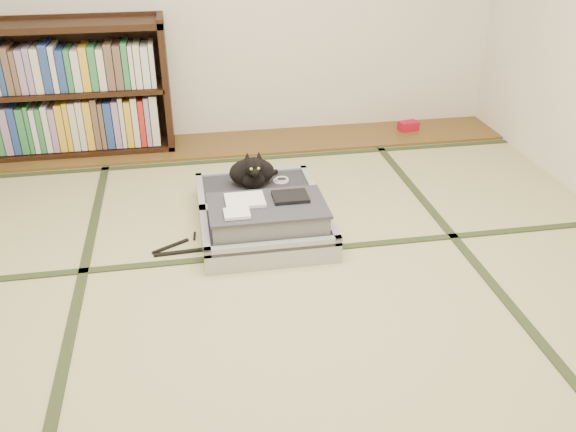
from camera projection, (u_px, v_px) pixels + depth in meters
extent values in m
plane|color=#C8C285|center=(291.00, 297.00, 2.91)|extent=(4.50, 4.50, 0.00)
cube|color=brown|center=(244.00, 143.00, 4.64)|extent=(4.00, 0.50, 0.02)
cube|color=#AA0D25|center=(408.00, 126.00, 4.85)|extent=(0.16, 0.12, 0.07)
cube|color=#2D381E|center=(73.00, 319.00, 2.75)|extent=(0.05, 4.50, 0.01)
cube|color=#2D381E|center=(486.00, 276.00, 3.06)|extent=(0.05, 4.50, 0.01)
cube|color=#2D381E|center=(277.00, 253.00, 3.25)|extent=(4.00, 0.05, 0.01)
cube|color=#2D381E|center=(248.00, 159.00, 4.38)|extent=(4.00, 0.05, 0.01)
cube|color=black|center=(166.00, 85.00, 4.40)|extent=(0.04, 0.35, 0.97)
cube|color=black|center=(71.00, 148.00, 4.49)|extent=(1.52, 0.35, 0.04)
cube|color=black|center=(48.00, 26.00, 4.07)|extent=(1.52, 0.35, 0.04)
cube|color=black|center=(60.00, 90.00, 4.28)|extent=(1.45, 0.35, 0.03)
cube|color=black|center=(63.00, 84.00, 4.42)|extent=(1.52, 0.02, 0.97)
cube|color=gray|center=(65.00, 121.00, 4.37)|extent=(1.36, 0.24, 0.41)
cube|color=gray|center=(55.00, 64.00, 4.17)|extent=(1.36, 0.24, 0.37)
cube|color=#A9A9AD|center=(268.00, 237.00, 3.29)|extent=(0.71, 0.47, 0.12)
cube|color=#2C2D34|center=(268.00, 231.00, 3.28)|extent=(0.63, 0.40, 0.09)
cube|color=#A9A9AD|center=(274.00, 247.00, 3.07)|extent=(0.71, 0.04, 0.05)
cube|color=#A9A9AD|center=(262.00, 208.00, 3.45)|extent=(0.71, 0.04, 0.05)
cube|color=#A9A9AD|center=(205.00, 231.00, 3.21)|extent=(0.04, 0.47, 0.05)
cube|color=#A9A9AD|center=(328.00, 221.00, 3.31)|extent=(0.04, 0.47, 0.05)
cube|color=#A9A9AD|center=(257.00, 198.00, 3.70)|extent=(0.71, 0.47, 0.12)
cube|color=#2C2D34|center=(256.00, 193.00, 3.69)|extent=(0.63, 0.40, 0.09)
cube|color=#A9A9AD|center=(261.00, 205.00, 3.48)|extent=(0.71, 0.04, 0.05)
cube|color=#A9A9AD|center=(252.00, 174.00, 3.86)|extent=(0.71, 0.04, 0.05)
cube|color=#A9A9AD|center=(201.00, 193.00, 3.62)|extent=(0.04, 0.47, 0.05)
cube|color=#A9A9AD|center=(310.00, 184.00, 3.72)|extent=(0.04, 0.47, 0.05)
cylinder|color=black|center=(262.00, 205.00, 3.46)|extent=(0.64, 0.02, 0.02)
cube|color=gray|center=(268.00, 217.00, 3.24)|extent=(0.60, 0.37, 0.12)
cube|color=#35363D|center=(267.00, 206.00, 3.20)|extent=(0.62, 0.39, 0.01)
cube|color=white|center=(245.00, 200.00, 3.22)|extent=(0.21, 0.17, 0.02)
cube|color=black|center=(290.00, 197.00, 3.26)|extent=(0.19, 0.15, 0.02)
cube|color=white|center=(237.00, 213.00, 3.09)|extent=(0.13, 0.11, 0.02)
cube|color=white|center=(234.00, 261.00, 3.06)|extent=(0.06, 0.01, 0.04)
cube|color=white|center=(256.00, 261.00, 3.09)|extent=(0.05, 0.01, 0.03)
cube|color=orange|center=(320.00, 253.00, 3.13)|extent=(0.05, 0.01, 0.03)
cube|color=#197F33|center=(307.00, 251.00, 3.11)|extent=(0.04, 0.01, 0.03)
ellipsoid|color=black|center=(252.00, 172.00, 3.66)|extent=(0.27, 0.18, 0.17)
ellipsoid|color=black|center=(254.00, 180.00, 3.60)|extent=(0.13, 0.10, 0.10)
ellipsoid|color=black|center=(254.00, 166.00, 3.52)|extent=(0.12, 0.11, 0.11)
sphere|color=black|center=(255.00, 173.00, 3.49)|extent=(0.05, 0.05, 0.05)
cone|color=black|center=(247.00, 156.00, 3.51)|extent=(0.04, 0.05, 0.05)
cone|color=black|center=(259.00, 156.00, 3.52)|extent=(0.04, 0.05, 0.05)
sphere|color=#A5BF33|center=(251.00, 169.00, 3.47)|extent=(0.02, 0.02, 0.02)
sphere|color=#A5BF33|center=(258.00, 168.00, 3.48)|extent=(0.02, 0.02, 0.02)
cylinder|color=black|center=(266.00, 174.00, 3.77)|extent=(0.17, 0.10, 0.03)
torus|color=white|center=(281.00, 181.00, 3.73)|extent=(0.10, 0.10, 0.01)
torus|color=white|center=(282.00, 179.00, 3.73)|extent=(0.08, 0.08, 0.01)
cube|color=black|center=(196.00, 250.00, 3.27)|extent=(0.44, 0.05, 0.01)
cube|color=black|center=(171.00, 246.00, 3.31)|extent=(0.20, 0.13, 0.01)
cube|color=black|center=(220.00, 242.00, 3.35)|extent=(0.18, 0.15, 0.01)
cylinder|color=black|center=(195.00, 236.00, 3.40)|extent=(0.02, 0.08, 0.01)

